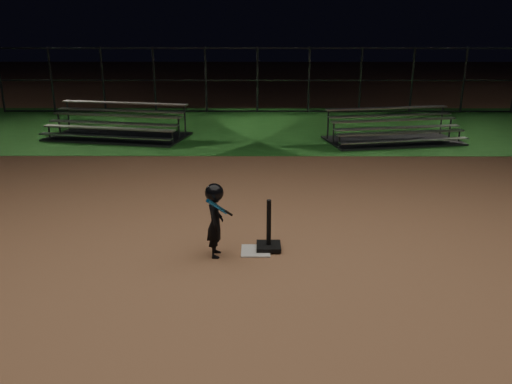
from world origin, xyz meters
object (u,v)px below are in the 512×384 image
home_plate (256,251)px  batting_tee (269,239)px  bleacher_left (117,131)px  bleacher_right (393,136)px  child_batter (215,218)px

home_plate → batting_tee: 0.27m
home_plate → batting_tee: bearing=23.5°
home_plate → bleacher_left: 9.30m
batting_tee → bleacher_right: (3.84, 7.65, 0.02)m
batting_tee → child_batter: child_batter is taller
bleacher_left → batting_tee: bearing=-49.7°
batting_tee → child_batter: size_ratio=0.69×
batting_tee → bleacher_right: bearing=63.3°
home_plate → child_batter: child_batter is taller
home_plate → child_batter: bearing=-167.3°
batting_tee → bleacher_left: (-4.49, 8.16, 0.04)m
bleacher_left → bleacher_right: 8.35m
batting_tee → bleacher_right: 8.56m
home_plate → bleacher_right: bleacher_right is taller
home_plate → bleacher_left: bearing=117.5°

